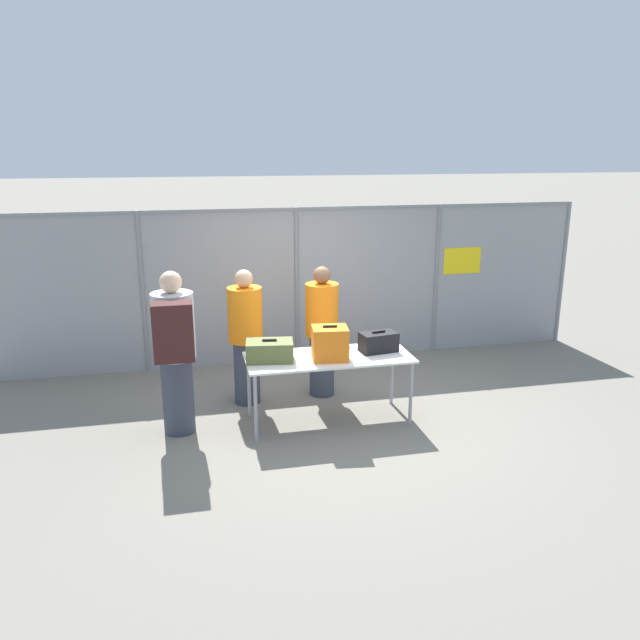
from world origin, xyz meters
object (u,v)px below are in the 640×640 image
suitcase_orange (330,343)px  security_worker_near (322,330)px  security_worker_far (246,335)px  traveler_hooded (175,348)px  suitcase_olive (270,351)px  suitcase_black (378,342)px  inspection_table (329,361)px  utility_trailer (324,299)px

suitcase_orange → security_worker_near: (0.11, 0.90, -0.11)m
security_worker_far → traveler_hooded: bearing=11.4°
suitcase_olive → suitcase_black: (1.27, 0.03, 0.00)m
traveler_hooded → security_worker_far: 1.11m
suitcase_black → traveler_hooded: (-2.29, -0.01, 0.10)m
suitcase_olive → traveler_hooded: 1.02m
security_worker_near → suitcase_orange: bearing=102.3°
inspection_table → security_worker_near: bearing=82.5°
suitcase_orange → suitcase_black: 0.63m
traveler_hooded → security_worker_near: size_ratio=1.09×
traveler_hooded → security_worker_far: traveler_hooded is taller
security_worker_far → suitcase_orange: bearing=105.5°
traveler_hooded → inspection_table: bearing=12.3°
security_worker_near → utility_trailer: 3.35m
traveler_hooded → utility_trailer: (2.56, 4.00, -0.56)m
inspection_table → suitcase_orange: (-0.01, -0.08, 0.24)m
utility_trailer → security_worker_near: bearing=-103.5°
security_worker_near → utility_trailer: bearing=-84.0°
inspection_table → traveler_hooded: bearing=178.6°
inspection_table → suitcase_orange: size_ratio=4.39×
traveler_hooded → security_worker_far: size_ratio=1.09×
suitcase_olive → security_worker_far: security_worker_far is taller
suitcase_black → security_worker_near: bearing=123.1°
security_worker_near → security_worker_far: size_ratio=0.99×
suitcase_orange → traveler_hooded: traveler_hooded is taller
suitcase_black → security_worker_near: 0.91m
security_worker_far → utility_trailer: (1.73, 3.28, -0.42)m
suitcase_olive → suitcase_black: suitcase_black is taller
security_worker_near → utility_trailer: security_worker_near is taller
inspection_table → traveler_hooded: 1.71m
suitcase_olive → security_worker_near: 1.11m
suitcase_orange → security_worker_far: bearing=135.1°
suitcase_olive → security_worker_near: (0.77, 0.80, -0.04)m
security_worker_far → utility_trailer: 3.73m
suitcase_olive → traveler_hooded: (-1.02, 0.02, 0.10)m
inspection_table → utility_trailer: 4.15m
security_worker_near → security_worker_far: (-0.96, -0.05, 0.01)m
suitcase_olive → security_worker_near: bearing=45.8°
inspection_table → suitcase_orange: 0.26m
inspection_table → security_worker_far: bearing=138.2°
security_worker_near → security_worker_far: 0.96m
security_worker_near → inspection_table: bearing=102.0°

